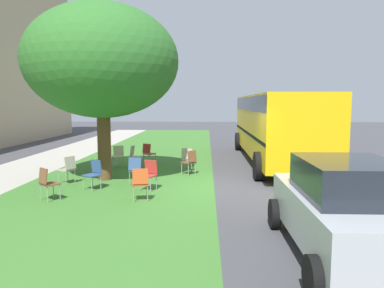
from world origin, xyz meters
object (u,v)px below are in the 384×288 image
(street_tree, at_px, (102,62))
(chair_1, at_px, (136,169))
(chair_6, at_px, (47,181))
(chair_10, at_px, (94,172))
(chair_4, at_px, (140,182))
(chair_7, at_px, (118,154))
(school_bus, at_px, (275,122))
(chair_0, at_px, (148,152))
(chair_2, at_px, (68,168))
(chair_5, at_px, (188,158))
(chair_9, at_px, (190,160))
(chair_3, at_px, (149,173))
(parked_car, at_px, (345,208))

(street_tree, xyz_separation_m, chair_1, (-0.78, -1.20, -3.37))
(chair_6, height_order, chair_10, same)
(chair_4, bearing_deg, chair_7, 19.60)
(chair_10, relative_size, school_bus, 0.08)
(chair_0, xyz_separation_m, chair_2, (-3.82, 1.96, 0.00))
(chair_10, height_order, school_bus, school_bus)
(chair_0, xyz_separation_m, chair_7, (-0.75, 1.10, 0.00))
(chair_2, bearing_deg, chair_5, -58.03)
(chair_5, bearing_deg, chair_10, 139.25)
(chair_9, height_order, school_bus, school_bus)
(chair_0, distance_m, chair_7, 1.33)
(chair_3, xyz_separation_m, parked_car, (-4.65, -3.94, 0.32))
(chair_2, distance_m, parked_car, 8.59)
(chair_3, relative_size, chair_6, 1.00)
(chair_2, distance_m, chair_4, 3.35)
(chair_2, distance_m, chair_7, 3.19)
(chair_3, xyz_separation_m, chair_7, (3.84, 1.85, 0.00))
(chair_3, xyz_separation_m, school_bus, (5.53, -4.66, 1.24))
(chair_4, relative_size, school_bus, 0.08)
(chair_5, xyz_separation_m, parked_car, (-7.72, -2.97, 0.32))
(chair_0, height_order, chair_10, same)
(chair_9, bearing_deg, chair_2, 112.96)
(chair_7, bearing_deg, chair_9, -116.37)
(chair_2, height_order, chair_5, same)
(chair_4, bearing_deg, chair_10, 51.92)
(chair_0, bearing_deg, chair_2, 152.84)
(chair_5, xyz_separation_m, chair_9, (-0.69, -0.12, 0.00))
(chair_10, bearing_deg, chair_5, -40.75)
(chair_9, bearing_deg, chair_10, 130.70)
(chair_3, distance_m, chair_4, 1.25)
(parked_car, bearing_deg, chair_7, 34.31)
(chair_3, distance_m, chair_10, 1.65)
(chair_0, relative_size, chair_10, 1.00)
(chair_4, distance_m, chair_9, 3.80)
(chair_3, bearing_deg, parked_car, -139.72)
(chair_9, bearing_deg, chair_5, 9.74)
(chair_5, relative_size, chair_9, 1.00)
(chair_3, bearing_deg, chair_6, 118.15)
(chair_4, bearing_deg, chair_0, 6.95)
(chair_1, relative_size, parked_car, 0.24)
(chair_6, bearing_deg, parked_car, -117.49)
(chair_2, bearing_deg, chair_3, -105.85)
(chair_9, bearing_deg, chair_3, 155.37)
(chair_4, distance_m, chair_7, 5.40)
(chair_4, bearing_deg, school_bus, -34.75)
(chair_5, height_order, parked_car, parked_car)
(chair_3, bearing_deg, chair_4, 178.24)
(parked_car, bearing_deg, school_bus, -4.04)
(street_tree, distance_m, chair_1, 3.66)
(street_tree, distance_m, chair_6, 4.43)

